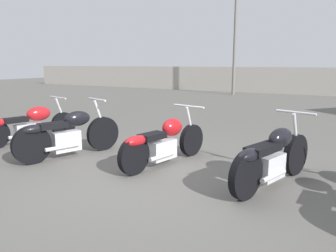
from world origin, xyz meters
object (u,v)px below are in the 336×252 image
at_px(motorcycle_slot_1, 67,134).
at_px(motorcycle_slot_3, 272,157).
at_px(motorcycle_slot_2, 164,142).
at_px(light_pole_left, 236,8).
at_px(motorcycle_slot_0, 29,124).

bearing_deg(motorcycle_slot_1, motorcycle_slot_3, 23.97).
height_order(motorcycle_slot_2, motorcycle_slot_3, motorcycle_slot_3).
relative_size(motorcycle_slot_1, motorcycle_slot_3, 1.01).
height_order(light_pole_left, motorcycle_slot_1, light_pole_left).
distance_m(motorcycle_slot_1, motorcycle_slot_3, 3.58).
bearing_deg(motorcycle_slot_3, motorcycle_slot_2, -167.22).
bearing_deg(motorcycle_slot_2, motorcycle_slot_0, -166.92).
height_order(motorcycle_slot_1, motorcycle_slot_3, motorcycle_slot_1).
bearing_deg(motorcycle_slot_2, motorcycle_slot_3, 8.36).
distance_m(light_pole_left, motorcycle_slot_0, 13.55).
xyz_separation_m(motorcycle_slot_1, motorcycle_slot_2, (1.76, 0.44, -0.04)).
bearing_deg(motorcycle_slot_0, motorcycle_slot_3, 13.24).
xyz_separation_m(light_pole_left, motorcycle_slot_1, (1.24, -13.30, -4.14)).
bearing_deg(motorcycle_slot_1, light_pole_left, 114.27).
bearing_deg(motorcycle_slot_3, motorcycle_slot_1, -158.11).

